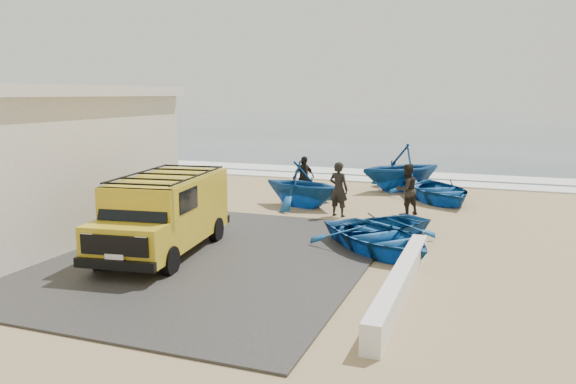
% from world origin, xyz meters
% --- Properties ---
extents(ground, '(160.00, 160.00, 0.00)m').
position_xyz_m(ground, '(0.00, 0.00, 0.00)').
color(ground, tan).
extents(slab, '(12.00, 10.00, 0.05)m').
position_xyz_m(slab, '(-2.00, -2.00, 0.03)').
color(slab, '#373533').
rests_on(slab, ground).
extents(ocean, '(180.00, 88.00, 0.01)m').
position_xyz_m(ocean, '(0.00, 56.00, 0.00)').
color(ocean, '#385166').
rests_on(ocean, ground).
extents(surf_line, '(180.00, 1.60, 0.06)m').
position_xyz_m(surf_line, '(0.00, 12.00, 0.03)').
color(surf_line, white).
rests_on(surf_line, ground).
extents(surf_wash, '(180.00, 2.20, 0.04)m').
position_xyz_m(surf_wash, '(0.00, 14.50, 0.02)').
color(surf_wash, white).
rests_on(surf_wash, ground).
extents(parapet, '(0.35, 6.00, 0.55)m').
position_xyz_m(parapet, '(5.00, -3.00, 0.28)').
color(parapet, silver).
rests_on(parapet, ground).
extents(van, '(2.47, 5.01, 2.06)m').
position_xyz_m(van, '(-1.18, -2.02, 1.11)').
color(van, gold).
rests_on(van, ground).
extents(boat_near_left, '(4.61, 4.54, 0.78)m').
position_xyz_m(boat_near_left, '(3.94, -0.02, 0.39)').
color(boat_near_left, '#135099').
rests_on(boat_near_left, ground).
extents(boat_near_right, '(3.81, 4.04, 0.68)m').
position_xyz_m(boat_near_right, '(3.67, 1.41, 0.34)').
color(boat_near_right, '#135099').
rests_on(boat_near_right, ground).
extents(boat_mid_left, '(3.81, 3.52, 1.67)m').
position_xyz_m(boat_mid_left, '(0.16, 4.91, 0.84)').
color(boat_mid_left, '#135099').
rests_on(boat_mid_left, ground).
extents(boat_mid_right, '(4.56, 4.99, 0.84)m').
position_xyz_m(boat_mid_right, '(4.67, 7.70, 0.42)').
color(boat_mid_right, '#135099').
rests_on(boat_mid_right, ground).
extents(boat_far_left, '(4.97, 4.97, 1.99)m').
position_xyz_m(boat_far_left, '(3.00, 9.61, 0.99)').
color(boat_far_left, '#135099').
rests_on(boat_far_left, ground).
extents(fisherman_front, '(0.76, 0.59, 1.85)m').
position_xyz_m(fisherman_front, '(1.83, 3.79, 0.92)').
color(fisherman_front, black).
rests_on(fisherman_front, ground).
extents(fisherman_middle, '(1.06, 1.07, 1.74)m').
position_xyz_m(fisherman_middle, '(3.93, 4.83, 0.87)').
color(fisherman_middle, black).
rests_on(fisherman_middle, ground).
extents(fisherman_back, '(0.91, 1.04, 1.68)m').
position_xyz_m(fisherman_back, '(-0.27, 6.38, 0.84)').
color(fisherman_back, black).
rests_on(fisherman_back, ground).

